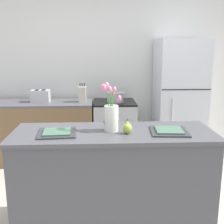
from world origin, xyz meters
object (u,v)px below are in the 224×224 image
(plate_setting_right, at_px, (169,131))
(cooking_pot, at_px, (115,97))
(knife_block, at_px, (82,94))
(flower_vase, at_px, (111,114))
(toaster, at_px, (40,96))
(refrigerator, at_px, (179,101))
(stove_range, at_px, (114,131))
(pear_figurine, at_px, (127,128))
(plate_setting_left, at_px, (57,132))

(plate_setting_right, distance_m, cooking_pot, 1.65)
(knife_block, bearing_deg, cooking_pot, -4.50)
(flower_vase, height_order, toaster, flower_vase)
(refrigerator, distance_m, cooking_pot, 0.94)
(cooking_pot, bearing_deg, stove_range, 103.36)
(flower_vase, distance_m, toaster, 1.86)
(refrigerator, height_order, pear_figurine, refrigerator)
(plate_setting_right, xyz_separation_m, toaster, (-1.46, 1.67, 0.05))
(stove_range, height_order, pear_figurine, pear_figurine)
(refrigerator, height_order, toaster, refrigerator)
(stove_range, height_order, plate_setting_left, plate_setting_left)
(refrigerator, bearing_deg, toaster, 179.39)
(plate_setting_right, height_order, knife_block, knife_block)
(stove_range, xyz_separation_m, flower_vase, (-0.12, -1.58, 0.63))
(pear_figurine, xyz_separation_m, toaster, (-1.08, 1.70, 0.00))
(stove_range, xyz_separation_m, refrigerator, (0.95, 0.00, 0.44))
(cooking_pot, bearing_deg, pear_figurine, -89.75)
(toaster, bearing_deg, plate_setting_right, -48.85)
(plate_setting_left, bearing_deg, pear_figurine, -2.81)
(cooking_pot, relative_size, knife_block, 0.93)
(refrigerator, height_order, plate_setting_right, refrigerator)
(flower_vase, relative_size, knife_block, 1.58)
(plate_setting_left, relative_size, toaster, 1.24)
(plate_setting_left, xyz_separation_m, toaster, (-0.47, 1.67, 0.05))
(refrigerator, xyz_separation_m, pear_figurine, (-0.93, -1.67, 0.08))
(stove_range, distance_m, refrigerator, 1.05)
(plate_setting_right, bearing_deg, pear_figurine, -175.45)
(refrigerator, bearing_deg, cooking_pot, -177.41)
(stove_range, bearing_deg, plate_setting_left, -109.79)
(plate_setting_right, relative_size, knife_block, 1.29)
(knife_block, bearing_deg, flower_vase, -77.72)
(plate_setting_left, height_order, toaster, toaster)
(stove_range, xyz_separation_m, plate_setting_right, (0.39, -1.64, 0.48))
(refrigerator, xyz_separation_m, plate_setting_left, (-1.54, -1.64, 0.04))
(stove_range, distance_m, toaster, 1.19)
(stove_range, bearing_deg, toaster, 178.80)
(refrigerator, xyz_separation_m, plate_setting_right, (-0.56, -1.64, 0.04))
(pear_figurine, bearing_deg, refrigerator, 60.87)
(stove_range, xyz_separation_m, plate_setting_left, (-0.59, -1.64, 0.48))
(stove_range, height_order, plate_setting_right, plate_setting_right)
(stove_range, relative_size, knife_block, 3.27)
(stove_range, distance_m, pear_figurine, 1.75)
(pear_figurine, distance_m, plate_setting_left, 0.61)
(pear_figurine, relative_size, plate_setting_left, 0.39)
(stove_range, relative_size, pear_figurine, 6.57)
(refrigerator, distance_m, flower_vase, 1.91)
(refrigerator, bearing_deg, plate_setting_right, -108.76)
(plate_setting_left, bearing_deg, flower_vase, 8.12)
(refrigerator, bearing_deg, knife_block, -179.78)
(knife_block, bearing_deg, pear_figurine, -74.01)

